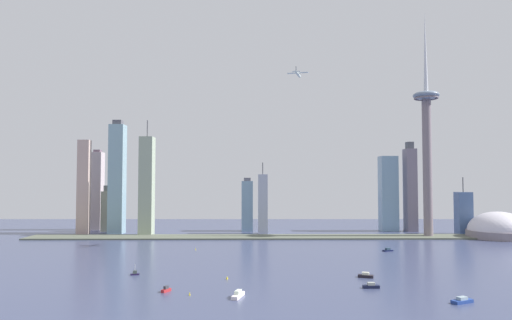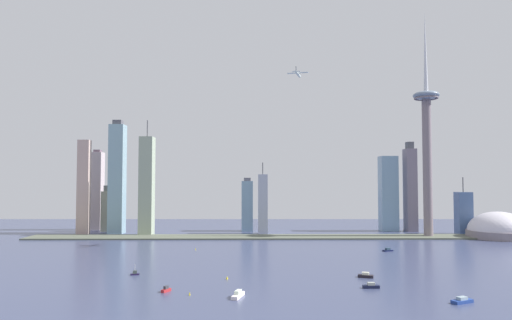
# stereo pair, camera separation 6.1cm
# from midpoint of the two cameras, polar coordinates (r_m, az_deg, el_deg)

# --- Properties ---
(waterfront_pier) EXTENTS (709.79, 53.21, 2.02)m
(waterfront_pier) POSITION_cam_midpoint_polar(r_m,az_deg,el_deg) (675.66, 2.45, -9.45)
(waterfront_pier) COLOR #585E4E
(waterfront_pier) RESTS_ON ground
(observation_tower) EXTENTS (37.92, 37.92, 334.12)m
(observation_tower) POSITION_cam_midpoint_polar(r_m,az_deg,el_deg) (726.40, 20.30, 3.26)
(observation_tower) COLOR slate
(observation_tower) RESTS_ON ground
(stadium_dome) EXTENTS (87.19, 87.19, 53.55)m
(stadium_dome) POSITION_cam_midpoint_polar(r_m,az_deg,el_deg) (753.84, 27.72, -7.76)
(stadium_dome) COLOR gray
(stadium_dome) RESTS_ON ground
(skyscraper_0) EXTENTS (22.73, 24.50, 177.60)m
(skyscraper_0) POSITION_cam_midpoint_polar(r_m,az_deg,el_deg) (759.15, -16.74, -2.13)
(skyscraper_0) COLOR #84A9B6
(skyscraper_0) RESTS_ON ground
(skyscraper_1) EXTENTS (22.00, 19.86, 87.53)m
(skyscraper_1) POSITION_cam_midpoint_polar(r_m,az_deg,el_deg) (788.37, 24.21, -5.96)
(skyscraper_1) COLOR #46608D
(skyscraper_1) RESTS_ON ground
(skyscraper_2) EXTENTS (16.76, 23.10, 145.73)m
(skyscraper_2) POSITION_cam_midpoint_polar(r_m,az_deg,el_deg) (797.13, 18.47, -3.36)
(skyscraper_2) COLOR slate
(skyscraper_2) RESTS_ON ground
(skyscraper_3) EXTENTS (18.27, 21.35, 134.44)m
(skyscraper_3) POSITION_cam_midpoint_polar(r_m,az_deg,el_deg) (824.10, -19.00, -3.57)
(skyscraper_3) COLOR #B6A4A6
(skyscraper_3) RESTS_ON ground
(skyscraper_4) EXTENTS (14.51, 23.31, 110.43)m
(skyscraper_4) POSITION_cam_midpoint_polar(r_m,az_deg,el_deg) (720.08, 0.84, -5.44)
(skyscraper_4) COLOR #A4ACC0
(skyscraper_4) RESTS_ON ground
(skyscraper_5) EXTENTS (20.14, 24.33, 174.03)m
(skyscraper_5) POSITION_cam_midpoint_polar(r_m,az_deg,el_deg) (718.92, -13.32, -3.12)
(skyscraper_5) COLOR #99A88E
(skyscraper_5) RESTS_ON ground
(skyscraper_6) EXTENTS (17.53, 14.00, 74.48)m
(skyscraper_6) POSITION_cam_midpoint_polar(r_m,az_deg,el_deg) (793.14, -17.86, -5.91)
(skyscraper_6) COLOR gray
(skyscraper_6) RESTS_ON ground
(skyscraper_7) EXTENTS (27.35, 25.25, 122.59)m
(skyscraper_7) POSITION_cam_midpoint_polar(r_m,az_deg,el_deg) (793.23, 15.99, -3.98)
(skyscraper_7) COLOR #779BB7
(skyscraper_7) RESTS_ON ground
(skyscraper_8) EXTENTS (18.31, 25.58, 87.02)m
(skyscraper_8) POSITION_cam_midpoint_polar(r_m,az_deg,el_deg) (761.73, -1.08, -5.61)
(skyscraper_8) COLOR #7B9EB7
(skyscraper_8) RESTS_ON ground
(skyscraper_9) EXTENTS (17.65, 13.00, 145.30)m
(skyscraper_9) POSITION_cam_midpoint_polar(r_m,az_deg,el_deg) (762.42, -20.47, -3.12)
(skyscraper_9) COLOR #C2A396
(skyscraper_9) RESTS_ON ground
(boat_0) EXTENTS (7.81, 4.82, 9.34)m
(boat_0) POSITION_cam_midpoint_polar(r_m,az_deg,el_deg) (422.31, -14.71, -13.36)
(boat_0) COLOR #1C1535
(boat_0) RESTS_ON ground
(boat_1) EXTENTS (12.38, 4.90, 4.25)m
(boat_1) POSITION_cam_midpoint_polar(r_m,az_deg,el_deg) (371.45, 14.00, -14.84)
(boat_1) COLOR #141832
(boat_1) RESTS_ON ground
(boat_2) EXTENTS (16.20, 11.60, 4.08)m
(boat_2) POSITION_cam_midpoint_polar(r_m,az_deg,el_deg) (347.40, 24.06, -15.55)
(boat_2) COLOR navy
(boat_2) RESTS_ON ground
(boat_3) EXTENTS (6.63, 8.74, 4.33)m
(boat_3) POSITION_cam_midpoint_polar(r_m,az_deg,el_deg) (355.59, -11.03, -15.42)
(boat_3) COLOR #AD262B
(boat_3) RESTS_ON ground
(boat_4) EXTENTS (9.22, 18.35, 4.87)m
(boat_4) POSITION_cam_midpoint_polar(r_m,az_deg,el_deg) (334.27, -2.23, -16.26)
(boat_4) COLOR white
(boat_4) RESTS_ON ground
(boat_5) EXTENTS (13.00, 9.09, 3.85)m
(boat_5) POSITION_cam_midpoint_polar(r_m,az_deg,el_deg) (566.00, 15.94, -10.62)
(boat_5) COLOR #0D1438
(boat_5) RESTS_ON ground
(boat_6) EXTENTS (13.47, 8.92, 4.40)m
(boat_6) POSITION_cam_midpoint_polar(r_m,az_deg,el_deg) (409.52, 13.36, -13.69)
(boat_6) COLOR black
(boat_6) RESTS_ON ground
(channel_buoy_0) EXTENTS (1.21, 1.21, 2.58)m
(channel_buoy_0) POSITION_cam_midpoint_polar(r_m,az_deg,el_deg) (558.53, -7.47, -10.81)
(channel_buoy_0) COLOR yellow
(channel_buoy_0) RESTS_ON ground
(channel_buoy_1) EXTENTS (1.86, 1.86, 2.58)m
(channel_buoy_1) POSITION_cam_midpoint_polar(r_m,az_deg,el_deg) (393.39, -3.60, -14.27)
(channel_buoy_1) COLOR yellow
(channel_buoy_1) RESTS_ON ground
(channel_buoy_2) EXTENTS (1.15, 1.15, 2.60)m
(channel_buoy_2) POSITION_cam_midpoint_polar(r_m,az_deg,el_deg) (342.68, -8.19, -15.98)
(channel_buoy_2) COLOR yellow
(channel_buoy_2) RESTS_ON ground
(airplane) EXTENTS (27.36, 30.11, 8.08)m
(airplane) POSITION_cam_midpoint_polar(r_m,az_deg,el_deg) (604.40, 5.18, 10.54)
(airplane) COLOR silver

